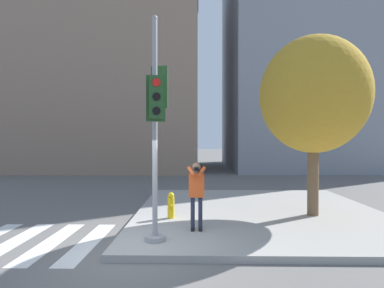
{
  "coord_description": "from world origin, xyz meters",
  "views": [
    {
      "loc": [
        1.44,
        -6.51,
        2.5
      ],
      "look_at": [
        1.32,
        1.19,
        2.4
      ],
      "focal_mm": 28.0,
      "sensor_mm": 36.0,
      "label": 1
    }
  ],
  "objects_px": {
    "traffic_signal_pole": "(157,117)",
    "street_tree": "(313,95)",
    "person_photographer": "(197,189)",
    "fire_hydrant": "(171,205)"
  },
  "relations": [
    {
      "from": "person_photographer",
      "to": "fire_hydrant",
      "type": "bearing_deg",
      "value": 123.47
    },
    {
      "from": "street_tree",
      "to": "fire_hydrant",
      "type": "bearing_deg",
      "value": -174.3
    },
    {
      "from": "person_photographer",
      "to": "street_tree",
      "type": "bearing_deg",
      "value": 23.78
    },
    {
      "from": "traffic_signal_pole",
      "to": "fire_hydrant",
      "type": "relative_size",
      "value": 6.74
    },
    {
      "from": "traffic_signal_pole",
      "to": "street_tree",
      "type": "xyz_separation_m",
      "value": [
        4.54,
        2.45,
        0.87
      ]
    },
    {
      "from": "person_photographer",
      "to": "street_tree",
      "type": "distance_m",
      "value": 4.78
    },
    {
      "from": "traffic_signal_pole",
      "to": "street_tree",
      "type": "height_order",
      "value": "street_tree"
    },
    {
      "from": "street_tree",
      "to": "traffic_signal_pole",
      "type": "bearing_deg",
      "value": -151.62
    },
    {
      "from": "street_tree",
      "to": "fire_hydrant",
      "type": "height_order",
      "value": "street_tree"
    },
    {
      "from": "person_photographer",
      "to": "traffic_signal_pole",
      "type": "bearing_deg",
      "value": -136.88
    }
  ]
}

